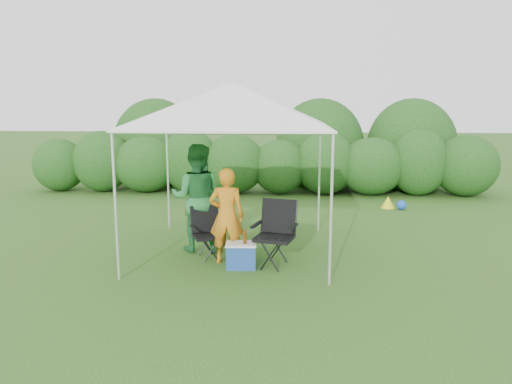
# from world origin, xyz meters

# --- Properties ---
(ground) EXTENTS (70.00, 70.00, 0.00)m
(ground) POSITION_xyz_m (0.00, 0.00, 0.00)
(ground) COLOR #345F1E
(hedge) EXTENTS (12.91, 1.53, 1.80)m
(hedge) POSITION_xyz_m (0.16, 6.00, 0.83)
(hedge) COLOR #23541A
(hedge) RESTS_ON ground
(canopy) EXTENTS (3.10, 3.10, 2.83)m
(canopy) POSITION_xyz_m (0.00, 0.50, 2.46)
(canopy) COLOR silver
(canopy) RESTS_ON ground
(chair_right) EXTENTS (0.73, 0.69, 1.02)m
(chair_right) POSITION_xyz_m (0.73, -0.15, 0.57)
(chair_right) COLOR black
(chair_right) RESTS_ON ground
(chair_left) EXTENTS (0.64, 0.62, 0.84)m
(chair_left) POSITION_xyz_m (-0.41, 0.14, 0.48)
(chair_left) COLOR black
(chair_left) RESTS_ON ground
(man) EXTENTS (0.56, 0.37, 1.52)m
(man) POSITION_xyz_m (-0.05, -0.12, 0.76)
(man) COLOR orange
(man) RESTS_ON ground
(woman) EXTENTS (0.89, 0.70, 1.83)m
(woman) POSITION_xyz_m (-0.64, 0.52, 0.91)
(woman) COLOR #287D3C
(woman) RESTS_ON ground
(cooler) EXTENTS (0.48, 0.36, 0.39)m
(cooler) POSITION_xyz_m (0.20, -0.36, 0.20)
(cooler) COLOR #22499B
(cooler) RESTS_ON ground
(bottle) EXTENTS (0.06, 0.06, 0.22)m
(bottle) POSITION_xyz_m (0.26, -0.40, 0.51)
(bottle) COLOR #592D0C
(bottle) RESTS_ON cooler
(lawn_toy) EXTENTS (0.56, 0.47, 0.28)m
(lawn_toy) POSITION_xyz_m (3.36, 4.22, 0.13)
(lawn_toy) COLOR yellow
(lawn_toy) RESTS_ON ground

